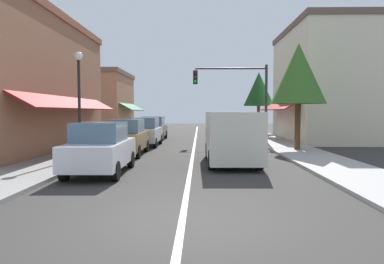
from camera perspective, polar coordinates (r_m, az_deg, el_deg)
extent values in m
plane|color=#33302D|center=(24.83, 0.45, -1.67)|extent=(80.00, 80.00, 0.00)
cube|color=gray|center=(25.50, -12.01, -1.47)|extent=(2.60, 56.00, 0.12)
cube|color=#A39E99|center=(25.36, 12.98, -1.51)|extent=(2.60, 56.00, 0.12)
cube|color=silver|center=(24.83, 0.45, -1.66)|extent=(0.14, 52.00, 0.01)
cube|color=#8E5B42|center=(20.95, -25.21, 6.54)|extent=(4.26, 14.00, 6.88)
cube|color=brown|center=(21.49, -25.45, 16.27)|extent=(4.46, 14.20, 0.40)
cube|color=slate|center=(20.09, -19.77, 0.98)|extent=(0.08, 10.64, 1.80)
cube|color=maroon|center=(19.87, -18.19, 4.45)|extent=(1.27, 11.76, 0.73)
cube|color=slate|center=(17.47, -23.70, 12.29)|extent=(0.08, 1.10, 1.30)
cube|color=slate|center=(23.15, -17.17, 10.12)|extent=(0.08, 1.10, 1.30)
cube|color=beige|center=(28.37, 20.51, 6.73)|extent=(5.67, 10.00, 7.90)
cube|color=brown|center=(28.93, 20.68, 14.95)|extent=(5.87, 10.20, 0.40)
cube|color=slate|center=(27.53, 14.94, 1.62)|extent=(0.08, 7.60, 1.80)
cube|color=maroon|center=(27.39, 13.74, 4.14)|extent=(1.27, 8.40, 0.73)
cube|color=slate|center=(25.64, 16.27, 11.10)|extent=(0.08, 1.10, 1.30)
cube|color=slate|center=(29.88, 14.05, 9.99)|extent=(0.08, 1.10, 1.30)
cube|color=#9E6B4C|center=(36.07, -14.35, 4.19)|extent=(5.05, 8.00, 5.57)
cube|color=brown|center=(36.24, -14.41, 8.91)|extent=(5.25, 8.20, 0.40)
cube|color=slate|center=(35.49, -10.47, 2.02)|extent=(0.08, 6.08, 1.80)
cube|color=#194C2D|center=(35.36, -9.52, 3.97)|extent=(1.27, 6.72, 0.73)
cube|color=slate|center=(33.81, -11.13, 6.38)|extent=(0.08, 1.10, 1.30)
cube|color=slate|center=(37.25, -9.96, 6.09)|extent=(0.08, 1.10, 1.30)
cube|color=silver|center=(12.70, -14.30, -3.26)|extent=(1.79, 4.13, 0.80)
cube|color=slate|center=(12.54, -14.46, 0.00)|extent=(1.56, 2.03, 0.66)
cylinder|color=black|center=(14.25, -16.00, -4.21)|extent=(0.21, 0.62, 0.62)
cylinder|color=black|center=(13.89, -9.71, -4.32)|extent=(0.21, 0.62, 0.62)
cylinder|color=black|center=(11.70, -19.71, -5.88)|extent=(0.21, 0.62, 0.62)
cylinder|color=black|center=(11.27, -12.08, -6.11)|extent=(0.21, 0.62, 0.62)
cube|color=brown|center=(17.87, -10.42, -1.36)|extent=(1.74, 4.11, 0.80)
cube|color=slate|center=(17.73, -10.50, 0.97)|extent=(1.53, 2.01, 0.66)
cylinder|color=black|center=(19.39, -11.91, -2.20)|extent=(0.20, 0.62, 0.62)
cylinder|color=black|center=(19.10, -7.28, -2.24)|extent=(0.20, 0.62, 0.62)
cylinder|color=black|center=(16.78, -13.97, -3.07)|extent=(0.20, 0.62, 0.62)
cylinder|color=black|center=(16.44, -8.62, -3.14)|extent=(0.20, 0.62, 0.62)
cube|color=#B7BABF|center=(22.41, -7.48, -0.41)|extent=(1.75, 4.11, 0.80)
cube|color=slate|center=(22.27, -7.53, 1.45)|extent=(1.53, 2.01, 0.66)
cylinder|color=black|center=(23.90, -8.83, -1.15)|extent=(0.20, 0.62, 0.62)
cylinder|color=black|center=(23.66, -5.06, -1.17)|extent=(0.20, 0.62, 0.62)
cylinder|color=black|center=(21.25, -10.15, -1.71)|extent=(0.20, 0.62, 0.62)
cylinder|color=black|center=(20.99, -5.91, -1.74)|extent=(0.20, 0.62, 0.62)
cube|color=#4C5156|center=(27.33, -6.16, 0.26)|extent=(1.77, 4.12, 0.80)
cube|color=slate|center=(27.20, -6.20, 1.78)|extent=(1.54, 2.02, 0.66)
cylinder|color=black|center=(28.80, -7.34, -0.40)|extent=(0.21, 0.62, 0.62)
cylinder|color=black|center=(28.59, -4.21, -0.40)|extent=(0.21, 0.62, 0.62)
cylinder|color=black|center=(26.14, -8.29, -0.77)|extent=(0.21, 0.62, 0.62)
cylinder|color=black|center=(25.91, -4.84, -0.79)|extent=(0.21, 0.62, 0.62)
cube|color=beige|center=(14.72, 6.29, -0.51)|extent=(2.03, 5.03, 1.90)
cube|color=slate|center=(17.09, 5.48, 1.45)|extent=(1.73, 0.30, 0.84)
cube|color=black|center=(17.34, 5.41, -2.22)|extent=(1.86, 0.23, 0.24)
cylinder|color=black|center=(16.27, 2.62, -2.99)|extent=(0.25, 0.72, 0.72)
cylinder|color=black|center=(16.44, 8.79, -2.96)|extent=(0.25, 0.72, 0.72)
cylinder|color=black|center=(13.20, 3.14, -4.45)|extent=(0.25, 0.72, 0.72)
cylinder|color=black|center=(13.40, 10.72, -4.39)|extent=(0.25, 0.72, 0.72)
cylinder|color=#333333|center=(24.62, 11.71, 4.37)|extent=(0.18, 0.18, 5.27)
cylinder|color=#333333|center=(24.47, 6.21, 10.03)|extent=(4.76, 0.12, 0.12)
cube|color=black|center=(24.14, 0.54, 8.71)|extent=(0.30, 0.24, 0.90)
sphere|color=#420F0F|center=(24.03, 0.54, 9.40)|extent=(0.20, 0.20, 0.20)
sphere|color=#3D2D0C|center=(24.01, 0.54, 8.74)|extent=(0.20, 0.20, 0.20)
sphere|color=green|center=(23.98, 0.54, 8.07)|extent=(0.20, 0.20, 0.20)
cylinder|color=black|center=(16.23, -17.50, 3.24)|extent=(0.12, 0.12, 4.33)
sphere|color=white|center=(16.41, -17.64, 11.46)|extent=(0.36, 0.36, 0.36)
cylinder|color=#4C331E|center=(19.88, 16.47, 1.30)|extent=(0.30, 0.30, 2.99)
cone|color=#386626|center=(19.97, 16.60, 8.93)|extent=(2.89, 2.89, 3.18)
cylinder|color=#4C331E|center=(34.29, 10.55, 2.24)|extent=(0.30, 0.30, 3.12)
cone|color=#19471E|center=(34.35, 10.59, 6.75)|extent=(2.85, 2.85, 3.14)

